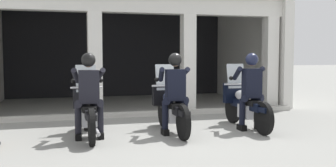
{
  "coord_description": "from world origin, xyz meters",
  "views": [
    {
      "loc": [
        -2.14,
        -7.23,
        1.55
      ],
      "look_at": [
        0.0,
        0.43,
        0.96
      ],
      "focal_mm": 41.53,
      "sensor_mm": 36.0,
      "label": 1
    }
  ],
  "objects_px": {
    "police_officer_left": "(89,88)",
    "police_officer_right": "(251,85)",
    "motorcycle_left": "(88,110)",
    "police_officer_center": "(175,86)",
    "motorcycle_right": "(244,104)",
    "motorcycle_center": "(171,107)"
  },
  "relations": [
    {
      "from": "motorcycle_center",
      "to": "motorcycle_left",
      "type": "bearing_deg",
      "value": -162.73
    },
    {
      "from": "police_officer_right",
      "to": "motorcycle_left",
      "type": "bearing_deg",
      "value": -167.84
    },
    {
      "from": "motorcycle_right",
      "to": "police_officer_left",
      "type": "bearing_deg",
      "value": -157.93
    },
    {
      "from": "police_officer_left",
      "to": "motorcycle_right",
      "type": "distance_m",
      "value": 3.31
    },
    {
      "from": "motorcycle_right",
      "to": "police_officer_right",
      "type": "relative_size",
      "value": 1.29
    },
    {
      "from": "motorcycle_left",
      "to": "police_officer_center",
      "type": "height_order",
      "value": "police_officer_center"
    },
    {
      "from": "motorcycle_left",
      "to": "police_officer_left",
      "type": "xyz_separation_m",
      "value": [
        -0.0,
        -0.28,
        0.44
      ]
    },
    {
      "from": "police_officer_right",
      "to": "motorcycle_right",
      "type": "bearing_deg",
      "value": 106.91
    },
    {
      "from": "motorcycle_center",
      "to": "motorcycle_right",
      "type": "xyz_separation_m",
      "value": [
        1.64,
        0.02,
        0.0
      ]
    },
    {
      "from": "motorcycle_left",
      "to": "motorcycle_right",
      "type": "bearing_deg",
      "value": 8.27
    },
    {
      "from": "police_officer_center",
      "to": "motorcycle_right",
      "type": "bearing_deg",
      "value": 28.38
    },
    {
      "from": "motorcycle_left",
      "to": "motorcycle_center",
      "type": "relative_size",
      "value": 1.0
    },
    {
      "from": "police_officer_center",
      "to": "motorcycle_right",
      "type": "height_order",
      "value": "police_officer_center"
    },
    {
      "from": "police_officer_left",
      "to": "police_officer_center",
      "type": "relative_size",
      "value": 1.0
    },
    {
      "from": "motorcycle_left",
      "to": "police_officer_left",
      "type": "bearing_deg",
      "value": -81.94
    },
    {
      "from": "police_officer_left",
      "to": "police_officer_center",
      "type": "bearing_deg",
      "value": 7.62
    },
    {
      "from": "police_officer_center",
      "to": "motorcycle_right",
      "type": "relative_size",
      "value": 0.78
    },
    {
      "from": "police_officer_center",
      "to": "police_officer_left",
      "type": "bearing_deg",
      "value": -162.73
    },
    {
      "from": "motorcycle_right",
      "to": "police_officer_right",
      "type": "distance_m",
      "value": 0.52
    },
    {
      "from": "police_officer_left",
      "to": "motorcycle_center",
      "type": "height_order",
      "value": "police_officer_left"
    },
    {
      "from": "police_officer_left",
      "to": "police_officer_right",
      "type": "height_order",
      "value": "same"
    },
    {
      "from": "motorcycle_center",
      "to": "motorcycle_right",
      "type": "bearing_deg",
      "value": 18.57
    }
  ]
}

